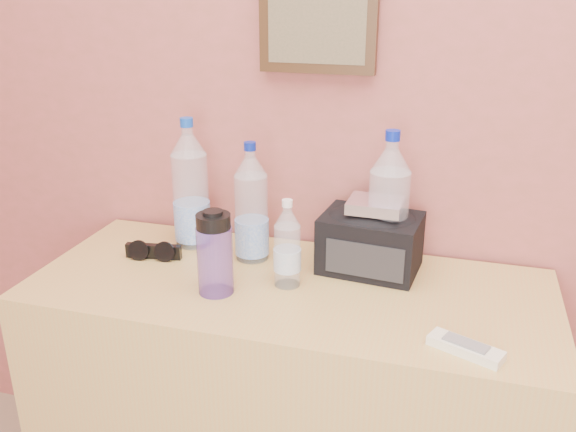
% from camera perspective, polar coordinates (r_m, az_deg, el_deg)
% --- Properties ---
extents(picture_frame, '(0.30, 0.03, 0.25)m').
position_cam_1_polar(picture_frame, '(1.59, 2.81, 17.68)').
color(picture_frame, '#382311').
rests_on(picture_frame, room_shell).
extents(dresser, '(1.28, 0.53, 0.80)m').
position_cam_1_polar(dresser, '(1.73, 0.04, -18.19)').
color(dresser, tan).
rests_on(dresser, ground).
extents(pet_large_a, '(0.10, 0.10, 0.36)m').
position_cam_1_polar(pet_large_a, '(1.70, -9.10, 2.39)').
color(pet_large_a, silver).
rests_on(pet_large_a, dresser).
extents(pet_large_b, '(0.09, 0.09, 0.32)m').
position_cam_1_polar(pet_large_b, '(1.59, -3.45, 0.70)').
color(pet_large_b, silver).
rests_on(pet_large_b, dresser).
extents(pet_large_c, '(0.10, 0.10, 0.37)m').
position_cam_1_polar(pet_large_c, '(1.53, 9.34, 0.37)').
color(pet_large_c, silver).
rests_on(pet_large_c, dresser).
extents(pet_small, '(0.06, 0.06, 0.22)m').
position_cam_1_polar(pet_small, '(1.46, -0.07, -3.04)').
color(pet_small, silver).
rests_on(pet_small, dresser).
extents(nalgene_bottle, '(0.08, 0.08, 0.21)m').
position_cam_1_polar(nalgene_bottle, '(1.44, -6.87, -3.44)').
color(nalgene_bottle, '#6540A3').
rests_on(nalgene_bottle, dresser).
extents(sunglasses, '(0.16, 0.08, 0.04)m').
position_cam_1_polar(sunglasses, '(1.67, -12.46, -3.24)').
color(sunglasses, black).
rests_on(sunglasses, dresser).
extents(ac_remote, '(0.16, 0.10, 0.02)m').
position_cam_1_polar(ac_remote, '(1.30, 16.27, -11.78)').
color(ac_remote, beige).
rests_on(ac_remote, dresser).
extents(toiletry_bag, '(0.26, 0.20, 0.17)m').
position_cam_1_polar(toiletry_bag, '(1.56, 7.73, -2.17)').
color(toiletry_bag, black).
rests_on(toiletry_bag, dresser).
extents(foil_packet, '(0.13, 0.11, 0.03)m').
position_cam_1_polar(foil_packet, '(1.52, 8.18, 1.01)').
color(foil_packet, silver).
rests_on(foil_packet, toiletry_bag).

